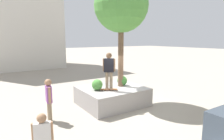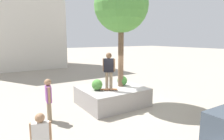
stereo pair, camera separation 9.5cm
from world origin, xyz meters
name	(u,v)px [view 1 (the left image)]	position (x,y,z in m)	size (l,w,h in m)	color
ground_plane	(123,104)	(0.00, 0.00, 0.00)	(120.00, 120.00, 0.00)	#9E9384
planter_ledge	(112,96)	(0.49, -0.29, 0.45)	(3.10, 2.66, 0.89)	gray
plaza_tree	(121,6)	(-0.05, -0.30, 4.93)	(2.67, 2.67, 5.40)	brown
boxwood_shrub	(97,85)	(1.35, -0.27, 1.15)	(0.52, 0.52, 0.52)	#4C8C3D
hedge_clump	(122,81)	(-0.20, -0.36, 1.15)	(0.52, 0.52, 0.52)	#3D7A33
skateboard	(109,89)	(0.92, 0.12, 0.95)	(0.80, 0.58, 0.07)	brown
skateboarder	(109,68)	(0.92, 0.12, 1.96)	(0.48, 0.45, 1.73)	#847056
bystander_watching	(49,97)	(3.74, 0.08, 1.02)	(0.27, 0.60, 1.77)	#847056
passerby_with_bag	(43,138)	(4.68, 2.97, 0.88)	(0.49, 0.30, 1.53)	#8C9EB7
plaza_lowrise_south	(14,7)	(2.66, -17.31, 6.87)	(9.18, 7.34, 13.74)	beige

